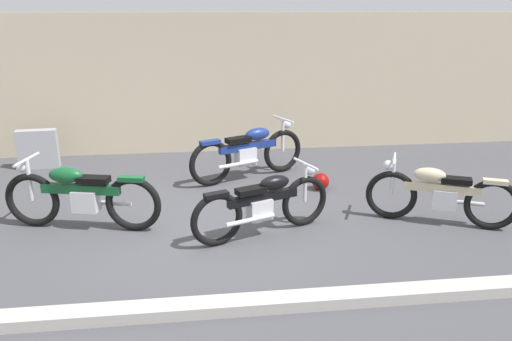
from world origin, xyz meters
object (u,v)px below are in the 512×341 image
(motorcycle_black, at_px, (264,204))
(motorcycle_green, at_px, (80,196))
(motorcycle_blue, at_px, (249,152))
(motorcycle_cream, at_px, (440,194))
(helmet, at_px, (321,181))
(stone_marker, at_px, (38,149))

(motorcycle_black, bearing_deg, motorcycle_green, 147.06)
(motorcycle_blue, relative_size, motorcycle_cream, 1.10)
(helmet, xyz_separation_m, motorcycle_blue, (-1.09, 0.71, 0.33))
(helmet, relative_size, motorcycle_blue, 0.14)
(motorcycle_green, xyz_separation_m, motorcycle_cream, (4.77, -0.43, -0.03))
(stone_marker, distance_m, motorcycle_green, 3.12)
(helmet, bearing_deg, motorcycle_cream, -49.83)
(motorcycle_black, height_order, motorcycle_cream, same)
(stone_marker, distance_m, helmet, 5.16)
(stone_marker, height_order, motorcycle_cream, motorcycle_cream)
(stone_marker, xyz_separation_m, motorcycle_cream, (6.10, -3.24, 0.07))
(motorcycle_black, relative_size, motorcycle_cream, 1.01)
(stone_marker, height_order, motorcycle_blue, motorcycle_blue)
(helmet, xyz_separation_m, motorcycle_green, (-3.51, -1.06, 0.32))
(motorcycle_green, height_order, motorcycle_blue, motorcycle_blue)
(stone_marker, height_order, motorcycle_black, motorcycle_black)
(stone_marker, xyz_separation_m, motorcycle_black, (3.71, -3.30, 0.07))
(stone_marker, distance_m, motorcycle_cream, 6.91)
(stone_marker, relative_size, motorcycle_blue, 0.35)
(motorcycle_black, bearing_deg, stone_marker, 117.04)
(stone_marker, relative_size, helmet, 2.57)
(motorcycle_blue, xyz_separation_m, motorcycle_cream, (2.34, -2.19, -0.05))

